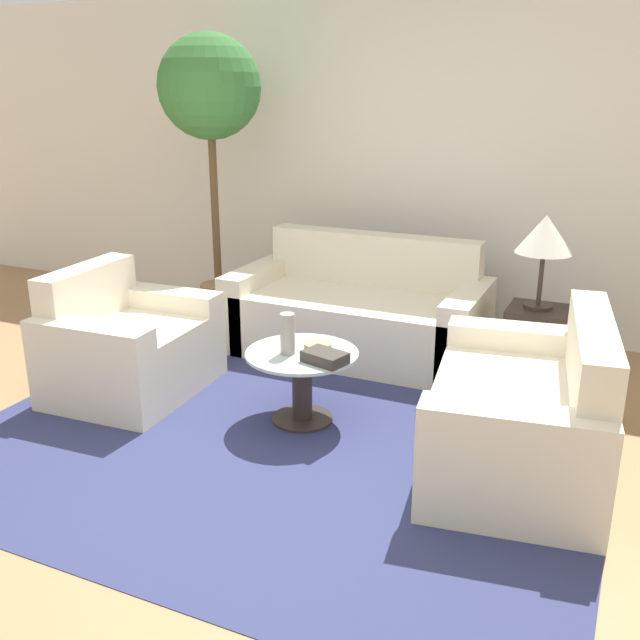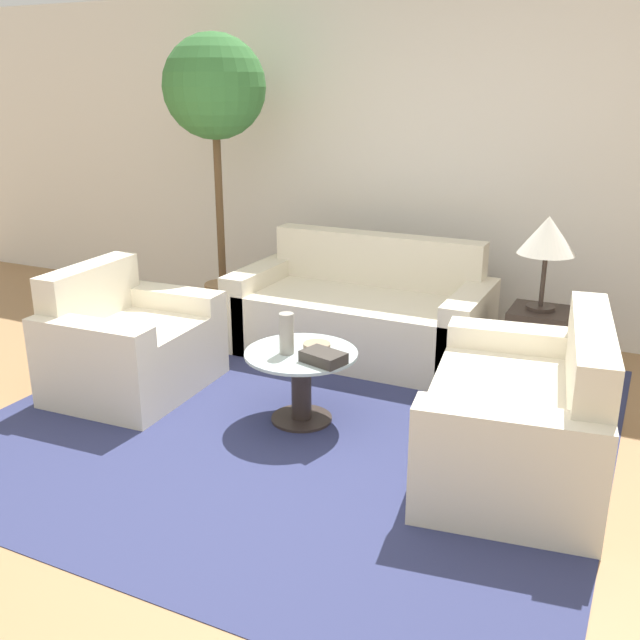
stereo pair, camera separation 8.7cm
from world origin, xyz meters
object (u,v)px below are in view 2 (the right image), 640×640
object	(u,v)px
armchair	(126,347)
sofa_main	(363,315)
bowl	(317,348)
book_stack	(323,357)
loveseat	(528,420)
coffee_table	(301,377)
table_lamp	(548,237)
vase	(287,334)
potted_plant	(215,102)

from	to	relation	value
armchair	sofa_main	bearing A→B (deg)	-43.63
bowl	book_stack	world-z (taller)	book_stack
loveseat	coffee_table	distance (m)	1.29
loveseat	table_lamp	size ratio (longest dim) A/B	2.41
book_stack	vase	bearing A→B (deg)	-173.19
sofa_main	potted_plant	bearing A→B (deg)	175.11
book_stack	loveseat	bearing A→B (deg)	20.02
coffee_table	potted_plant	distance (m)	2.44
potted_plant	bowl	size ratio (longest dim) A/B	14.43
sofa_main	loveseat	size ratio (longest dim) A/B	1.26
armchair	potted_plant	distance (m)	2.05
sofa_main	book_stack	world-z (taller)	sofa_main
loveseat	book_stack	xyz separation A→B (m)	(-1.10, -0.09, 0.18)
sofa_main	armchair	world-z (taller)	sofa_main
coffee_table	armchair	bearing A→B (deg)	-176.99
armchair	book_stack	world-z (taller)	armchair
loveseat	bowl	bearing A→B (deg)	-99.33
sofa_main	loveseat	distance (m)	1.87
potted_plant	bowl	xyz separation A→B (m)	(1.50, -1.32, -1.30)
table_lamp	book_stack	distance (m)	1.64
book_stack	sofa_main	bearing A→B (deg)	118.74
sofa_main	coffee_table	distance (m)	1.23
coffee_table	loveseat	bearing A→B (deg)	-0.22
sofa_main	armchair	bearing A→B (deg)	-130.73
sofa_main	vase	world-z (taller)	sofa_main
vase	armchair	bearing A→B (deg)	-179.42
loveseat	potted_plant	world-z (taller)	potted_plant
loveseat	table_lamp	world-z (taller)	table_lamp
potted_plant	book_stack	world-z (taller)	potted_plant
table_lamp	bowl	distance (m)	1.61
table_lamp	sofa_main	bearing A→B (deg)	175.69
sofa_main	vase	xyz separation A→B (m)	(0.06, -1.28, 0.27)
loveseat	potted_plant	size ratio (longest dim) A/B	0.64
table_lamp	potted_plant	distance (m)	2.67
book_stack	potted_plant	bearing A→B (deg)	153.73
table_lamp	book_stack	world-z (taller)	table_lamp
loveseat	vase	size ratio (longest dim) A/B	6.06
book_stack	armchair	bearing A→B (deg)	-165.53
loveseat	potted_plant	xyz separation A→B (m)	(-2.70, 1.34, 1.48)
coffee_table	book_stack	xyz separation A→B (m)	(0.19, -0.09, 0.18)
sofa_main	loveseat	bearing A→B (deg)	-41.06
armchair	vase	world-z (taller)	armchair
bowl	book_stack	xyz separation A→B (m)	(0.09, -0.11, 0.00)
armchair	loveseat	bearing A→B (deg)	-91.53
book_stack	bowl	bearing A→B (deg)	146.00
coffee_table	vase	size ratio (longest dim) A/B	2.74
loveseat	book_stack	world-z (taller)	loveseat
loveseat	bowl	size ratio (longest dim) A/B	9.24
coffee_table	potted_plant	size ratio (longest dim) A/B	0.29
loveseat	table_lamp	distance (m)	1.35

